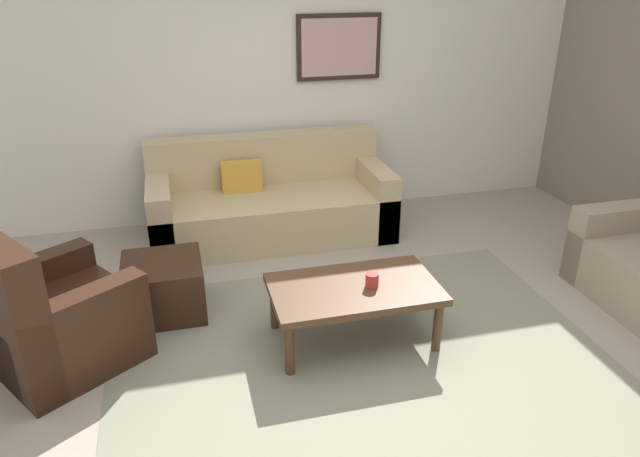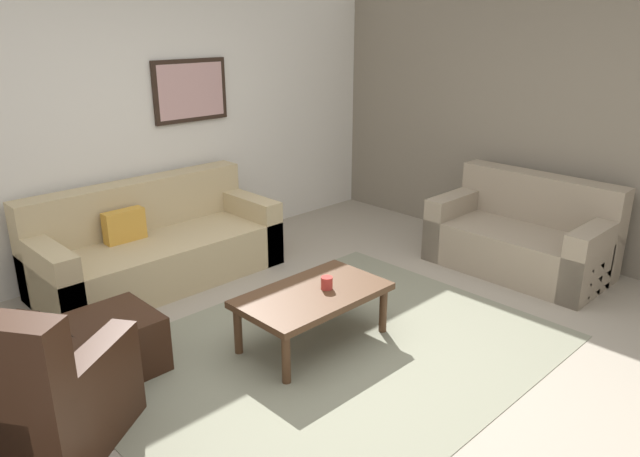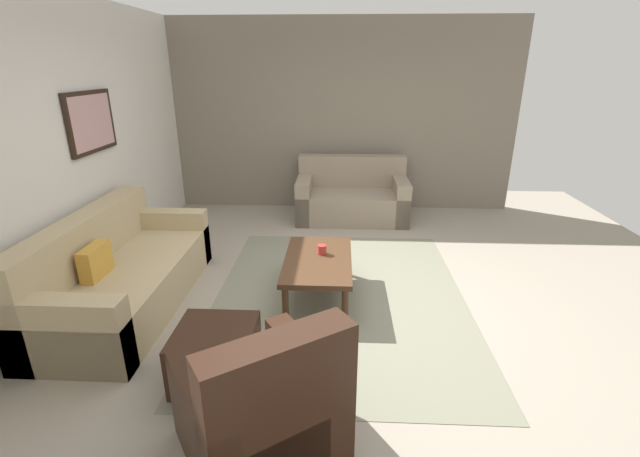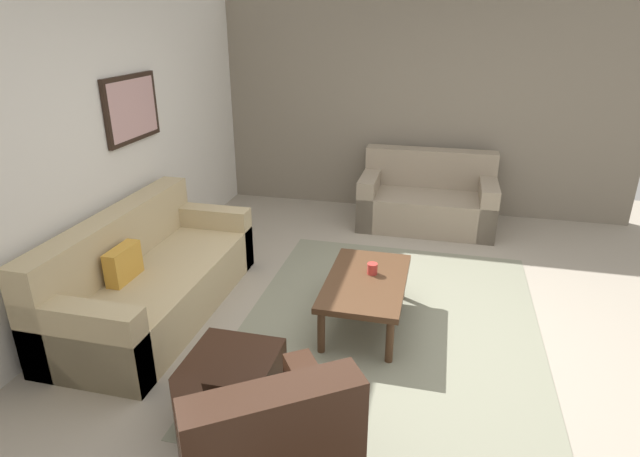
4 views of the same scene
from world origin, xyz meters
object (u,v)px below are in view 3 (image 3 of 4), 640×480
armchair_leather (358,407)px  lamp_standing (54,128)px  couch_loveseat (343,216)px  couch_main (26,357)px  coffee_table (348,289)px  ottoman (279,362)px  cup (346,285)px

armchair_leather → lamp_standing: lamp_standing is taller
couch_loveseat → couch_main: bearing=137.7°
couch_loveseat → armchair_leather: armchair_leather is taller
coffee_table → lamp_standing: size_ratio=0.64×
lamp_standing → couch_main: bearing=177.9°
ottoman → armchair_leather: bearing=-162.0°
couch_main → armchair_leather: armchair_leather is taller
couch_main → ottoman: (-0.19, -1.41, -0.10)m
lamp_standing → cup: bearing=-122.2°
lamp_standing → armchair_leather: bearing=-147.2°
coffee_table → couch_loveseat: bearing=-13.9°
couch_loveseat → armchair_leather: 3.94m
couch_loveseat → armchair_leather: size_ratio=1.47×
coffee_table → ottoman: bearing=139.4°
couch_loveseat → armchair_leather: (-3.83, 0.93, 0.01)m
couch_main → couch_loveseat: same height
ottoman → coffee_table: bearing=-40.6°
couch_main → ottoman: couch_main is taller
cup → couch_loveseat: bearing=-14.4°
couch_main → coffee_table: couch_main is taller
coffee_table → cup: (-0.20, 0.07, 0.10)m
armchair_leather → ottoman: 0.83m
cup → ottoman: bearing=133.9°
ottoman → lamp_standing: 2.49m
cup → lamp_standing: (1.19, 1.89, 0.95)m
couch_loveseat → coffee_table: couch_loveseat is taller
armchair_leather → ottoman: size_ratio=1.80×
couch_loveseat → ottoman: (-3.04, 1.19, -0.10)m
ottoman → cup: (0.52, -0.54, 0.26)m
armchair_leather → cup: armchair_leather is taller
couch_main → couch_loveseat: bearing=-42.3°
armchair_leather → coffee_table: 1.55m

